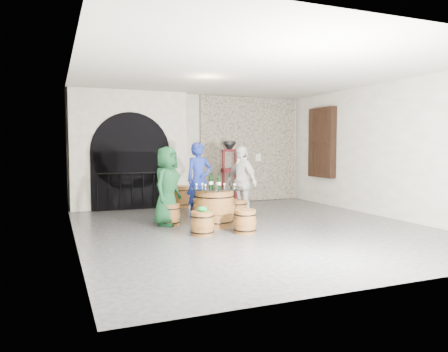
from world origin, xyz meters
name	(u,v)px	position (x,y,z in m)	size (l,w,h in m)	color
ground	(252,227)	(0.00, 0.00, 0.00)	(8.00, 8.00, 0.00)	#2E2E30
wall_back	(193,149)	(0.00, 4.00, 1.60)	(8.00, 8.00, 0.00)	silver
wall_front	(399,154)	(0.00, -4.00, 1.60)	(8.00, 8.00, 0.00)	silver
wall_left	(73,151)	(-3.50, 0.00, 1.60)	(8.00, 8.00, 0.00)	silver
wall_right	(385,150)	(3.50, 0.00, 1.60)	(8.00, 8.00, 0.00)	silver
ceiling	(253,72)	(0.00, 0.00, 3.20)	(8.00, 8.00, 0.00)	beige
stone_facing_panel	(249,149)	(1.80, 3.94, 1.60)	(3.20, 0.12, 3.18)	#A0947F
arched_opening	(129,150)	(-1.90, 3.74, 1.58)	(3.10, 0.60, 3.19)	silver
shuttered_window	(322,143)	(3.38, 2.40, 1.80)	(0.23, 1.10, 2.00)	black
barrel_table	(214,207)	(-0.68, 0.43, 0.40)	(1.05, 1.05, 0.81)	brown
barrel_stool_left	(170,215)	(-1.54, 0.86, 0.23)	(0.46, 0.46, 0.46)	brown
barrel_stool_far	(202,209)	(-0.63, 1.39, 0.23)	(0.46, 0.46, 0.46)	brown
barrel_stool_right	(238,210)	(0.10, 0.98, 0.23)	(0.46, 0.46, 0.46)	brown
barrel_stool_near_right	(245,221)	(-0.39, -0.48, 0.23)	(0.46, 0.46, 0.46)	brown
barrel_stool_near_left	(202,223)	(-1.23, -0.36, 0.23)	(0.46, 0.46, 0.46)	brown
green_cap	(202,209)	(-1.23, -0.36, 0.50)	(0.23, 0.19, 0.10)	#0B812E
person_green	(167,186)	(-1.59, 0.89, 0.84)	(0.82, 0.54, 1.69)	#103B1F
person_blue	(199,180)	(-0.62, 1.63, 0.89)	(0.65, 0.43, 1.79)	navy
person_white	(242,182)	(0.24, 1.07, 0.85)	(1.00, 0.41, 1.70)	beige
wine_bottle_left	(211,182)	(-0.73, 0.53, 0.94)	(0.08, 0.08, 0.32)	black
wine_bottle_center	(219,182)	(-0.61, 0.34, 0.94)	(0.08, 0.08, 0.32)	black
wine_bottle_right	(212,181)	(-0.69, 0.57, 0.94)	(0.08, 0.08, 0.32)	black
tasting_glass_a	(205,186)	(-0.90, 0.40, 0.86)	(0.05, 0.05, 0.10)	#BA7324
tasting_glass_b	(224,185)	(-0.46, 0.41, 0.86)	(0.05, 0.05, 0.10)	#BA7324
tasting_glass_c	(202,185)	(-0.89, 0.61, 0.86)	(0.05, 0.05, 0.10)	#BA7324
tasting_glass_d	(217,185)	(-0.53, 0.68, 0.86)	(0.05, 0.05, 0.10)	#BA7324
tasting_glass_e	(234,186)	(-0.30, 0.26, 0.86)	(0.05, 0.05, 0.10)	#BA7324
tasting_glass_f	(196,186)	(-1.03, 0.59, 0.86)	(0.05, 0.05, 0.10)	#BA7324
side_barrel	(181,197)	(-0.57, 3.34, 0.30)	(0.45, 0.45, 0.60)	brown
corking_press	(230,168)	(0.96, 3.49, 1.07)	(0.75, 0.42, 1.84)	#4E0D11
control_box	(258,157)	(2.05, 3.86, 1.35)	(0.18, 0.10, 0.22)	silver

